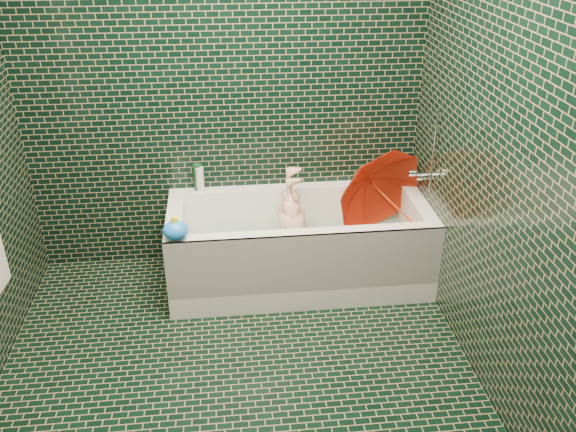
{
  "coord_description": "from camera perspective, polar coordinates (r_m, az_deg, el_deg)",
  "views": [
    {
      "loc": [
        -0.01,
        -2.45,
        2.35
      ],
      "look_at": [
        0.36,
        0.82,
        0.6
      ],
      "focal_mm": 38.0,
      "sensor_mm": 36.0,
      "label": 1
    }
  ],
  "objects": [
    {
      "name": "soap_bottle_b",
      "position": [
        4.32,
        9.58,
        3.02
      ],
      "size": [
        0.11,
        0.11,
        0.2
      ],
      "primitive_type": "imported",
      "rotation": [
        0.0,
        0.0,
        0.21
      ],
      "color": "#4A1E71",
      "rests_on": "bathtub"
    },
    {
      "name": "bottle_left_tall",
      "position": [
        4.18,
        -8.43,
        3.6
      ],
      "size": [
        0.07,
        0.07,
        0.19
      ],
      "primitive_type": "cylinder",
      "rotation": [
        0.0,
        0.0,
        -0.2
      ],
      "color": "#124122",
      "rests_on": "bathtub"
    },
    {
      "name": "wall_right",
      "position": [
        2.99,
        20.25,
        4.58
      ],
      "size": [
        0.0,
        2.8,
        2.8
      ],
      "primitive_type": "plane",
      "rotation": [
        1.57,
        0.0,
        -1.57
      ],
      "color": "black",
      "rests_on": "floor"
    },
    {
      "name": "bathtub",
      "position": [
        4.09,
        1.04,
        -3.51
      ],
      "size": [
        1.7,
        0.75,
        0.55
      ],
      "color": "white",
      "rests_on": "floor"
    },
    {
      "name": "floor",
      "position": [
        3.39,
        -4.61,
        -15.93
      ],
      "size": [
        2.8,
        2.8,
        0.0
      ],
      "primitive_type": "plane",
      "color": "black",
      "rests_on": "ground"
    },
    {
      "name": "water",
      "position": [
        4.06,
        1.02,
        -2.32
      ],
      "size": [
        1.48,
        0.53,
        0.0
      ],
      "primitive_type": "cube",
      "color": "silver",
      "rests_on": "bathtub"
    },
    {
      "name": "umbrella",
      "position": [
        4.03,
        9.42,
        1.5
      ],
      "size": [
        0.9,
        0.92,
        0.83
      ],
      "primitive_type": "imported",
      "rotation": [
        0.25,
        -0.3,
        0.35
      ],
      "color": "red",
      "rests_on": "bathtub"
    },
    {
      "name": "wall_back",
      "position": [
        4.0,
        -6.11,
        11.91
      ],
      "size": [
        2.8,
        0.0,
        2.8
      ],
      "primitive_type": "plane",
      "rotation": [
        1.57,
        0.0,
        0.0
      ],
      "color": "black",
      "rests_on": "floor"
    },
    {
      "name": "wall_front",
      "position": [
        1.52,
        -4.29,
        -18.57
      ],
      "size": [
        2.8,
        0.0,
        2.8
      ],
      "primitive_type": "plane",
      "rotation": [
        -1.57,
        0.0,
        0.0
      ],
      "color": "black",
      "rests_on": "floor"
    },
    {
      "name": "faucet",
      "position": [
        4.01,
        12.73,
        4.16
      ],
      "size": [
        0.18,
        0.19,
        0.55
      ],
      "color": "silver",
      "rests_on": "wall_right"
    },
    {
      "name": "bottle_right_pump",
      "position": [
        4.33,
        10.91,
        4.16
      ],
      "size": [
        0.06,
        0.06,
        0.17
      ],
      "primitive_type": "cylinder",
      "rotation": [
        0.0,
        0.0,
        0.12
      ],
      "color": "silver",
      "rests_on": "bathtub"
    },
    {
      "name": "rubber_duck",
      "position": [
        4.32,
        8.19,
        3.7
      ],
      "size": [
        0.11,
        0.08,
        0.09
      ],
      "rotation": [
        0.0,
        0.0,
        -0.18
      ],
      "color": "yellow",
      "rests_on": "bathtub"
    },
    {
      "name": "bottle_right_tall",
      "position": [
        4.29,
        10.07,
        4.32
      ],
      "size": [
        0.07,
        0.07,
        0.21
      ],
      "primitive_type": "cylinder",
      "rotation": [
        0.0,
        0.0,
        0.26
      ],
      "color": "#124122",
      "rests_on": "bathtub"
    },
    {
      "name": "soap_bottle_a",
      "position": [
        4.38,
        10.97,
        3.23
      ],
      "size": [
        0.13,
        0.13,
        0.27
      ],
      "primitive_type": "imported",
      "rotation": [
        0.0,
        0.0,
        -0.32
      ],
      "color": "white",
      "rests_on": "bathtub"
    },
    {
      "name": "bottle_left_short",
      "position": [
        4.17,
        -8.24,
        3.44
      ],
      "size": [
        0.06,
        0.06,
        0.17
      ],
      "primitive_type": "cylinder",
      "rotation": [
        0.0,
        0.0,
        0.26
      ],
      "color": "white",
      "rests_on": "bathtub"
    },
    {
      "name": "bath_toy",
      "position": [
        3.6,
        -10.48,
        -1.31
      ],
      "size": [
        0.17,
        0.16,
        0.15
      ],
      "rotation": [
        0.0,
        0.0,
        0.25
      ],
      "color": "#1B79F5",
      "rests_on": "bathtub"
    },
    {
      "name": "bath_mat",
      "position": [
        4.13,
        1.0,
        -4.04
      ],
      "size": [
        1.35,
        0.47,
        0.01
      ],
      "primitive_type": "cube",
      "color": "green",
      "rests_on": "bathtub"
    },
    {
      "name": "soap_bottle_c",
      "position": [
        4.35,
        10.88,
        3.07
      ],
      "size": [
        0.16,
        0.16,
        0.16
      ],
      "primitive_type": "imported",
      "rotation": [
        0.0,
        0.0,
        -0.37
      ],
      "color": "#124122",
      "rests_on": "bathtub"
    },
    {
      "name": "child",
      "position": [
        4.07,
        0.7,
        -2.06
      ],
      "size": [
        0.99,
        0.51,
        0.27
      ],
      "primitive_type": "imported",
      "rotation": [
        -1.52,
        0.0,
        -1.75
      ],
      "color": "#EDAD94",
      "rests_on": "bathtub"
    }
  ]
}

